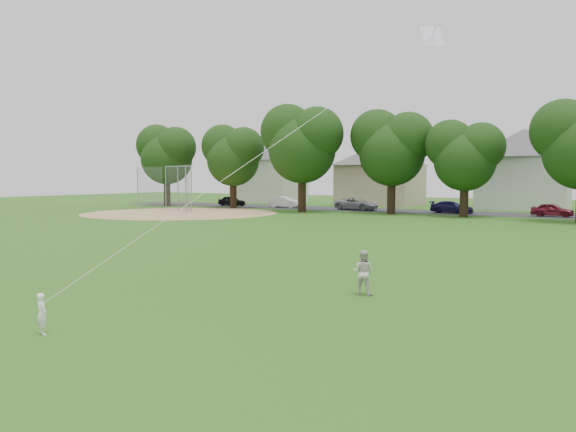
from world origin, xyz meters
The scene contains 10 objects.
ground centered at (0.00, 0.00, 0.00)m, with size 160.00×160.00×0.00m, color #2B5C15.
street centered at (0.00, 42.00, 0.01)m, with size 90.00×7.00×0.01m, color #2D2D30.
dirt_infield centered at (-26.00, 28.00, 0.01)m, with size 18.00×18.00×0.02m, color #9E7F51.
toddler centered at (-0.94, -3.86, 0.45)m, with size 0.33×0.22×0.90m, color white.
older_boy centered at (3.26, 3.52, 0.64)m, with size 0.63×0.49×1.29m, color silver.
kite centered at (1.55, 1.60, 4.29)m, with size 2.99×5.92×14.05m.
baseball_backstop centered at (-29.02, 30.27, 2.22)m, with size 9.57×4.39×4.43m.
tree_row centered at (2.71, 36.18, 6.49)m, with size 83.20×9.30×10.68m.
parked_cars centered at (-8.97, 41.00, 0.61)m, with size 47.27×2.54×1.28m.
house_row centered at (1.49, 52.00, 5.01)m, with size 76.71×14.22×10.17m.
Camera 1 is at (9.76, -11.20, 3.38)m, focal length 35.00 mm.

